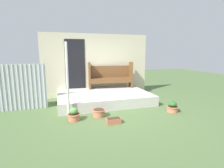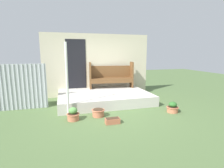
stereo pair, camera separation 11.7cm
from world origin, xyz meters
The scene contains 10 objects.
ground_plane centered at (0.00, 0.00, 0.00)m, with size 24.00×24.00×0.00m, color #516B3D.
porch_slab centered at (0.06, 1.12, 0.17)m, with size 3.31×2.24×0.35m.
house_wall centered at (0.02, 2.27, 1.30)m, with size 4.51×0.08×2.60m.
fence_corrugated centered at (-3.18, 0.97, 0.74)m, with size 2.52×0.05×1.48m.
support_post centered at (-1.28, -0.09, 1.06)m, with size 0.07×0.07×2.11m.
bench centered at (0.57, 1.97, 0.88)m, with size 1.85×0.58×1.09m.
flower_pot_left centered at (-1.17, -0.43, 0.16)m, with size 0.35×0.35×0.36m.
flower_pot_middle centered at (-0.46, -0.33, 0.12)m, with size 0.38×0.38×0.21m.
flower_pot_right centered at (1.83, -0.60, 0.14)m, with size 0.37×0.37×0.33m.
planter_box_rect centered at (-0.20, -0.94, 0.07)m, with size 0.38×0.19×0.15m.
Camera 1 is at (-1.49, -5.05, 1.82)m, focal length 28.00 mm.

